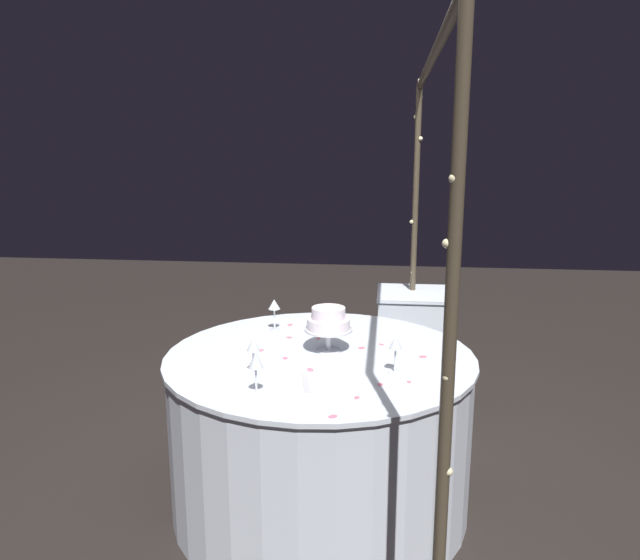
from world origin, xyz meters
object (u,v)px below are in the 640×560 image
(decorative_arch, at_px, (426,221))
(main_table, at_px, (320,430))
(wine_glass_2, at_px, (256,363))
(wine_glass_3, at_px, (253,348))
(wine_glass_0, at_px, (396,346))
(cake_knife, at_px, (305,377))
(tiered_cake, at_px, (328,322))
(wine_glass_1, at_px, (274,306))
(side_table, at_px, (412,354))

(decorative_arch, distance_m, main_table, 1.09)
(main_table, relative_size, wine_glass_2, 8.41)
(wine_glass_2, height_order, wine_glass_3, wine_glass_2)
(wine_glass_3, bearing_deg, main_table, 136.56)
(wine_glass_0, relative_size, cake_knife, 0.54)
(tiered_cake, bearing_deg, decorative_arch, 83.23)
(wine_glass_1, height_order, wine_glass_3, wine_glass_1)
(tiered_cake, height_order, wine_glass_1, tiered_cake)
(main_table, distance_m, wine_glass_2, 0.71)
(main_table, relative_size, side_table, 1.74)
(wine_glass_0, xyz_separation_m, wine_glass_1, (-0.53, -0.61, 0.01))
(side_table, xyz_separation_m, wine_glass_0, (1.21, -0.13, 0.46))
(wine_glass_0, bearing_deg, wine_glass_3, -83.01)
(wine_glass_1, bearing_deg, cake_knife, 21.44)
(wine_glass_0, distance_m, cake_knife, 0.39)
(side_table, xyz_separation_m, tiered_cake, (0.97, -0.43, 0.48))
(side_table, relative_size, wine_glass_0, 5.09)
(wine_glass_0, xyz_separation_m, cake_knife, (0.10, -0.36, -0.11))
(cake_knife, bearing_deg, wine_glass_0, 105.53)
(decorative_arch, height_order, main_table, decorative_arch)
(decorative_arch, height_order, wine_glass_3, decorative_arch)
(side_table, relative_size, tiered_cake, 3.67)
(tiered_cake, height_order, wine_glass_0, tiered_cake)
(wine_glass_3, bearing_deg, decorative_arch, 110.51)
(wine_glass_1, distance_m, wine_glass_2, 0.82)
(tiered_cake, xyz_separation_m, cake_knife, (0.34, -0.06, -0.14))
(wine_glass_3, bearing_deg, wine_glass_0, 96.99)
(decorative_arch, xyz_separation_m, wine_glass_3, (0.26, -0.70, -0.50))
(decorative_arch, bearing_deg, wine_glass_2, -53.58)
(wine_glass_1, bearing_deg, wine_glass_2, 6.01)
(decorative_arch, height_order, side_table, decorative_arch)
(decorative_arch, relative_size, wine_glass_2, 13.16)
(side_table, bearing_deg, tiered_cake, -24.00)
(tiered_cake, relative_size, wine_glass_3, 1.46)
(side_table, distance_m, wine_glass_1, 1.10)
(side_table, height_order, wine_glass_0, wine_glass_0)
(side_table, distance_m, tiered_cake, 1.16)
(decorative_arch, height_order, wine_glass_1, decorative_arch)
(wine_glass_2, bearing_deg, cake_knife, 138.40)
(decorative_arch, distance_m, cake_knife, 0.83)
(side_table, bearing_deg, cake_knife, -20.53)
(main_table, bearing_deg, decorative_arch, 90.15)
(main_table, xyz_separation_m, wine_glass_3, (0.26, -0.25, 0.48))
(wine_glass_0, height_order, cake_knife, wine_glass_0)
(wine_glass_0, bearing_deg, tiered_cake, -128.52)
(main_table, bearing_deg, side_table, 155.52)
(side_table, relative_size, wine_glass_3, 5.36)
(side_table, height_order, cake_knife, side_table)
(wine_glass_1, xyz_separation_m, wine_glass_3, (0.60, 0.03, -0.01))
(side_table, bearing_deg, wine_glass_0, -6.02)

